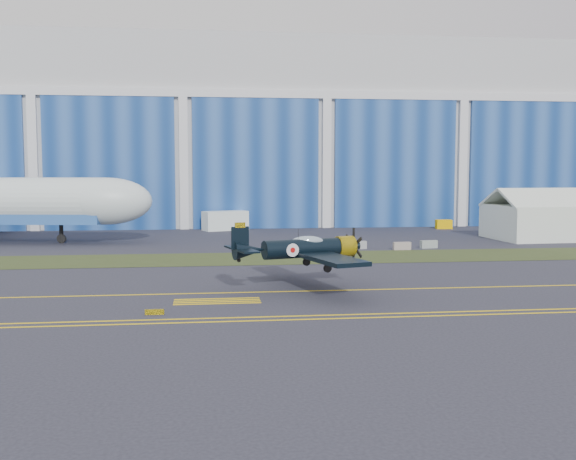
{
  "coord_description": "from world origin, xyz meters",
  "views": [
    {
      "loc": [
        -18.69,
        -54.51,
        9.16
      ],
      "look_at": [
        -11.45,
        4.93,
        3.74
      ],
      "focal_mm": 42.0,
      "sensor_mm": 36.0,
      "label": 1
    }
  ],
  "objects": [
    {
      "name": "tent",
      "position": [
        25.88,
        28.92,
        3.37
      ],
      "size": [
        15.1,
        11.44,
        6.75
      ],
      "rotation": [
        0.0,
        0.0,
        0.06
      ],
      "color": "white",
      "rests_on": "ground"
    },
    {
      "name": "tug",
      "position": [
        17.68,
        45.21,
        0.69
      ],
      "size": [
        2.52,
        1.72,
        1.39
      ],
      "primitive_type": "cube",
      "rotation": [
        0.0,
        0.0,
        -0.1
      ],
      "color": "#FFC000",
      "rests_on": "ground"
    },
    {
      "name": "barrier_b",
      "position": [
        3.38,
        19.38,
        0.45
      ],
      "size": [
        2.03,
        0.69,
        0.9
      ],
      "primitive_type": "cube",
      "rotation": [
        0.0,
        0.0,
        0.05
      ],
      "color": "#9E918C",
      "rests_on": "ground"
    },
    {
      "name": "hangar",
      "position": [
        0.0,
        71.79,
        14.96
      ],
      "size": [
        220.0,
        45.7,
        30.0
      ],
      "color": "silver",
      "rests_on": "ground"
    },
    {
      "name": "warbird",
      "position": [
        -11.45,
        -4.07,
        3.14
      ],
      "size": [
        15.24,
        16.91,
        4.22
      ],
      "rotation": [
        0.0,
        0.0,
        0.28
      ],
      "color": "black",
      "rests_on": "ground"
    },
    {
      "name": "edge_line_far",
      "position": [
        0.0,
        -13.5,
        0.01
      ],
      "size": [
        80.0,
        0.2,
        0.02
      ],
      "primitive_type": "cube",
      "color": "yellow",
      "rests_on": "ground"
    },
    {
      "name": "barrier_a",
      "position": [
        -1.4,
        20.9,
        0.45
      ],
      "size": [
        2.05,
        0.82,
        0.9
      ],
      "primitive_type": "cube",
      "rotation": [
        0.0,
        0.0,
        0.11
      ],
      "color": "#929797",
      "rests_on": "ground"
    },
    {
      "name": "hold_short_ladder",
      "position": [
        -18.0,
        -8.1,
        0.01
      ],
      "size": [
        6.0,
        2.4,
        0.02
      ],
      "primitive_type": null,
      "color": "yellow",
      "rests_on": "ground"
    },
    {
      "name": "shipping_container",
      "position": [
        -15.87,
        46.74,
        1.44
      ],
      "size": [
        7.14,
        4.92,
        2.87
      ],
      "primitive_type": "cube",
      "rotation": [
        0.0,
        0.0,
        0.38
      ],
      "color": "white",
      "rests_on": "ground"
    },
    {
      "name": "barrier_c",
      "position": [
        6.97,
        20.65,
        0.45
      ],
      "size": [
        2.07,
        0.91,
        0.9
      ],
      "primitive_type": "cube",
      "rotation": [
        0.0,
        0.0,
        0.16
      ],
      "color": "#8D9B94",
      "rests_on": "ground"
    },
    {
      "name": "grass_median",
      "position": [
        0.0,
        14.0,
        0.02
      ],
      "size": [
        260.0,
        10.0,
        0.02
      ],
      "primitive_type": "cube",
      "color": "#475128",
      "rests_on": "ground"
    },
    {
      "name": "taxiway_centreline",
      "position": [
        0.0,
        -5.0,
        0.01
      ],
      "size": [
        200.0,
        0.2,
        0.02
      ],
      "primitive_type": "cube",
      "color": "yellow",
      "rests_on": "ground"
    },
    {
      "name": "edge_line_near",
      "position": [
        0.0,
        -14.5,
        0.01
      ],
      "size": [
        80.0,
        0.2,
        0.02
      ],
      "primitive_type": "cube",
      "color": "yellow",
      "rests_on": "ground"
    },
    {
      "name": "guard_board_left",
      "position": [
        -22.0,
        -12.0,
        0.17
      ],
      "size": [
        1.2,
        0.15,
        0.35
      ],
      "primitive_type": "cube",
      "color": "yellow",
      "rests_on": "ground"
    },
    {
      "name": "ground",
      "position": [
        0.0,
        0.0,
        0.0
      ],
      "size": [
        260.0,
        260.0,
        0.0
      ],
      "primitive_type": "plane",
      "color": "#2F2F3B",
      "rests_on": "ground"
    }
  ]
}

